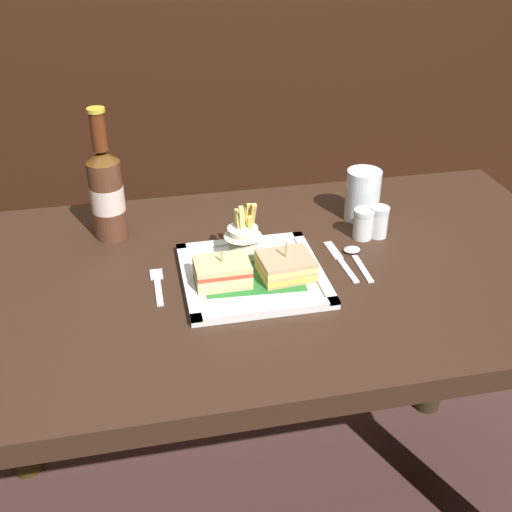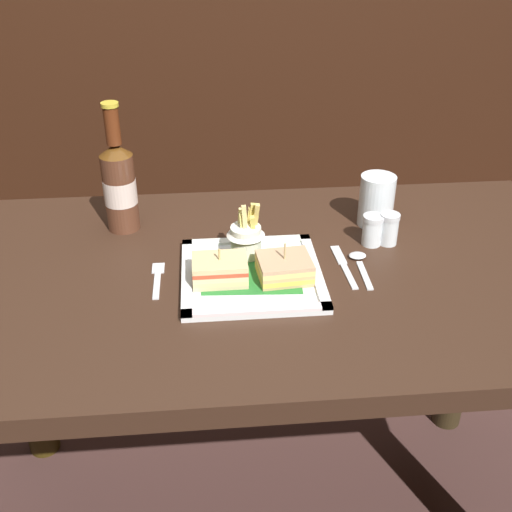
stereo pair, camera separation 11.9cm
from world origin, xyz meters
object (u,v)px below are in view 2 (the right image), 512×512
at_px(sandwich_half_right, 284,268).
at_px(water_glass, 376,203).
at_px(pepper_shaker, 389,231).
at_px(sandwich_half_left, 220,270).
at_px(fork, 157,278).
at_px(fries_cup, 246,235).
at_px(spoon, 359,261).
at_px(salt_shaker, 372,232).
at_px(knife, 343,264).
at_px(dining_table, 260,326).
at_px(square_plate, 251,275).
at_px(beer_bottle, 119,184).

bearing_deg(sandwich_half_right, water_glass, 43.08).
bearing_deg(pepper_shaker, sandwich_half_left, -160.41).
xyz_separation_m(sandwich_half_left, fork, (-0.12, 0.03, -0.03)).
xyz_separation_m(fries_cup, spoon, (0.22, -0.03, -0.05)).
height_order(water_glass, salt_shaker, water_glass).
relative_size(fork, spoon, 0.95).
bearing_deg(knife, water_glass, 57.79).
bearing_deg(dining_table, sandwich_half_left, -149.89).
bearing_deg(knife, square_plate, -171.04).
bearing_deg(spoon, sandwich_half_left, -168.92).
bearing_deg(sandwich_half_right, square_plate, 162.33).
relative_size(water_glass, pepper_shaker, 1.67).
height_order(square_plate, spoon, square_plate).
distance_m(square_plate, knife, 0.19).
xyz_separation_m(knife, salt_shaker, (0.08, 0.08, 0.03)).
bearing_deg(knife, beer_bottle, 156.11).
distance_m(sandwich_half_right, spoon, 0.17).
relative_size(fork, knife, 0.77).
xyz_separation_m(sandwich_half_left, sandwich_half_right, (0.12, -0.00, -0.00)).
relative_size(sandwich_half_left, pepper_shaker, 1.49).
xyz_separation_m(water_glass, knife, (-0.10, -0.17, -0.05)).
height_order(dining_table, fries_cup, fries_cup).
bearing_deg(salt_shaker, dining_table, -161.60).
relative_size(beer_bottle, knife, 1.74).
xyz_separation_m(dining_table, pepper_shaker, (0.28, 0.08, 0.17)).
bearing_deg(spoon, pepper_shaker, 43.16).
xyz_separation_m(fries_cup, pepper_shaker, (0.30, 0.04, -0.03)).
height_order(spoon, pepper_shaker, pepper_shaker).
bearing_deg(pepper_shaker, salt_shaker, 180.00).
bearing_deg(beer_bottle, spoon, -21.75).
relative_size(fries_cup, salt_shaker, 1.73).
bearing_deg(square_plate, beer_bottle, 138.99).
bearing_deg(sandwich_half_left, pepper_shaker, 19.59).
bearing_deg(pepper_shaker, square_plate, -160.02).
bearing_deg(fries_cup, square_plate, -85.81).
xyz_separation_m(sandwich_half_left, knife, (0.25, 0.05, -0.03)).
height_order(dining_table, knife, knife).
relative_size(sandwich_half_right, knife, 0.65).
relative_size(knife, pepper_shaker, 2.35).
bearing_deg(salt_shaker, sandwich_half_left, -158.46).
bearing_deg(sandwich_half_right, dining_table, 130.88).
xyz_separation_m(square_plate, sandwich_half_right, (0.06, -0.02, 0.02)).
distance_m(sandwich_half_left, pepper_shaker, 0.38).
height_order(square_plate, fries_cup, fries_cup).
bearing_deg(spoon, fries_cup, 171.85).
height_order(knife, spoon, spoon).
xyz_separation_m(dining_table, beer_bottle, (-0.28, 0.20, 0.24)).
xyz_separation_m(sandwich_half_left, pepper_shaker, (0.36, 0.13, -0.00)).
bearing_deg(sandwich_half_right, sandwich_half_left, 180.00).
height_order(sandwich_half_left, water_glass, water_glass).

